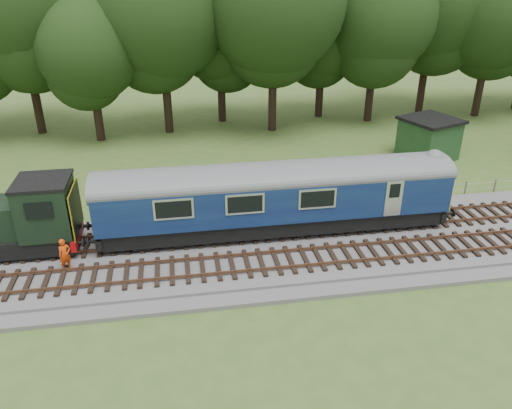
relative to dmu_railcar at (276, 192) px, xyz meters
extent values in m
plane|color=#3A5D22|center=(-1.26, -1.40, -2.61)|extent=(120.00, 120.00, 0.00)
cube|color=#4C4C4F|center=(-1.26, -1.40, -2.43)|extent=(70.00, 7.00, 0.35)
cube|color=brown|center=(-1.26, -0.72, -2.12)|extent=(66.50, 0.07, 0.14)
cube|color=brown|center=(-1.26, 0.72, -2.12)|extent=(66.50, 0.07, 0.14)
cube|color=brown|center=(-1.26, -3.72, -2.12)|extent=(66.50, 0.07, 0.14)
cube|color=brown|center=(-1.26, -2.28, -2.12)|extent=(66.50, 0.07, 0.14)
cube|color=black|center=(-0.01, 0.00, -1.55)|extent=(17.46, 2.52, 0.85)
cube|color=#0D1747|center=(-0.01, 0.00, -0.12)|extent=(18.00, 2.80, 2.05)
cube|color=yellow|center=(9.01, 0.00, -0.50)|extent=(0.06, 2.74, 1.30)
cube|color=black|center=(5.99, 0.00, -1.75)|extent=(2.60, 2.00, 0.55)
cube|color=black|center=(-6.01, 0.00, -1.75)|extent=(2.60, 2.00, 0.55)
cube|color=black|center=(-11.21, 0.00, 0.05)|extent=(2.40, 2.55, 2.60)
cube|color=#AB0D0F|center=(-10.03, 0.00, -1.55)|extent=(0.25, 2.60, 0.55)
cube|color=yellow|center=(-9.89, 0.00, -0.15)|extent=(0.06, 2.55, 2.30)
imported|color=#DA400B|center=(-10.27, -2.01, -1.47)|extent=(0.69, 0.63, 1.58)
cube|color=#1A3A1D|center=(13.67, 10.10, -1.22)|extent=(4.27, 4.27, 2.77)
cube|color=black|center=(13.67, 10.10, 0.28)|extent=(4.70, 4.70, 0.22)
camera|label=1|loc=(-4.83, -22.77, 10.57)|focal=35.00mm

